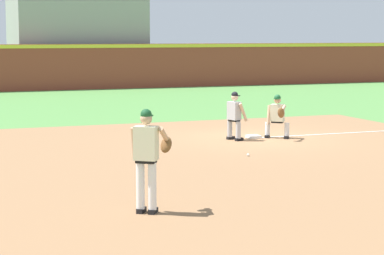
% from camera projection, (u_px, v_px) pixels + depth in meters
% --- Properties ---
extents(ground_plane, '(160.00, 160.00, 0.00)m').
position_uv_depth(ground_plane, '(253.00, 138.00, 22.82)').
color(ground_plane, '#518942').
extents(infield_dirt_patch, '(18.00, 18.00, 0.01)m').
position_uv_depth(infield_dirt_patch, '(214.00, 166.00, 18.02)').
color(infield_dirt_patch, '#936B47').
rests_on(infield_dirt_patch, ground).
extents(first_base_bag, '(0.38, 0.38, 0.09)m').
position_uv_depth(first_base_bag, '(253.00, 137.00, 22.82)').
color(first_base_bag, white).
rests_on(first_base_bag, ground).
extents(baseball, '(0.07, 0.07, 0.07)m').
position_uv_depth(baseball, '(248.00, 155.00, 19.42)').
color(baseball, white).
rests_on(baseball, ground).
extents(pitcher, '(0.84, 0.55, 1.86)m').
position_uv_depth(pitcher, '(148.00, 154.00, 13.12)').
color(pitcher, black).
rests_on(pitcher, ground).
extents(first_baseman, '(0.71, 1.09, 1.34)m').
position_uv_depth(first_baseman, '(277.00, 115.00, 22.66)').
color(first_baseman, black).
rests_on(first_baseman, ground).
extents(baserunner, '(0.55, 0.66, 1.46)m').
position_uv_depth(baserunner, '(235.00, 114.00, 22.29)').
color(baserunner, black).
rests_on(baserunner, ground).
extents(outfield_wall, '(48.00, 0.54, 2.60)m').
position_uv_depth(outfield_wall, '(90.00, 65.00, 43.08)').
color(outfield_wall, brown).
rests_on(outfield_wall, ground).
extents(stadium_seating_block, '(7.75, 5.90, 6.00)m').
position_uv_depth(stadium_seating_block, '(76.00, 36.00, 46.36)').
color(stadium_seating_block, gray).
rests_on(stadium_seating_block, ground).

